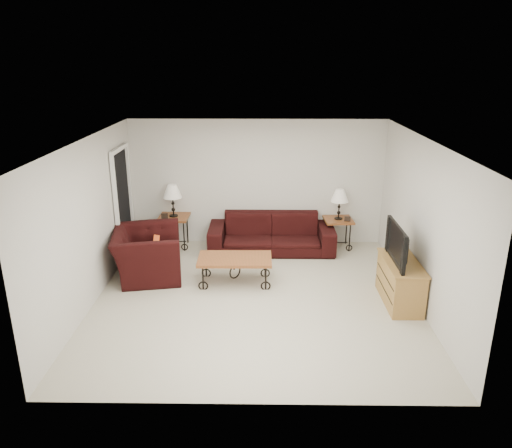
{
  "coord_description": "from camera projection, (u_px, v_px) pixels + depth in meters",
  "views": [
    {
      "loc": [
        0.11,
        -6.93,
        3.62
      ],
      "look_at": [
        0.0,
        0.7,
        1.0
      ],
      "focal_mm": 34.26,
      "sensor_mm": 36.0,
      "label": 1
    }
  ],
  "objects": [
    {
      "name": "coffee_table",
      "position": [
        235.0,
        270.0,
        8.18
      ],
      "size": [
        1.23,
        0.68,
        0.46
      ],
      "primitive_type": "cube",
      "rotation": [
        0.0,
        0.0,
        0.01
      ],
      "color": "brown",
      "rests_on": "ground"
    },
    {
      "name": "throw_pillow",
      "position": [
        155.0,
        249.0,
        8.32
      ],
      "size": [
        0.16,
        0.38,
        0.37
      ],
      "primitive_type": "cube",
      "rotation": [
        0.0,
        0.0,
        1.75
      ],
      "color": "#D04C1A",
      "rests_on": "armchair"
    },
    {
      "name": "doorway",
      "position": [
        123.0,
        206.0,
        9.0
      ],
      "size": [
        0.08,
        0.94,
        2.04
      ],
      "primitive_type": "cube",
      "color": "black",
      "rests_on": "ground"
    },
    {
      "name": "side_table_right",
      "position": [
        338.0,
        233.0,
        9.7
      ],
      "size": [
        0.58,
        0.58,
        0.6
      ],
      "primitive_type": "cube",
      "rotation": [
        0.0,
        0.0,
        0.07
      ],
      "color": "brown",
      "rests_on": "ground"
    },
    {
      "name": "side_table_left",
      "position": [
        175.0,
        231.0,
        9.73
      ],
      "size": [
        0.6,
        0.6,
        0.64
      ],
      "primitive_type": "cube",
      "rotation": [
        0.0,
        0.0,
        -0.02
      ],
      "color": "brown",
      "rests_on": "ground"
    },
    {
      "name": "wall_left",
      "position": [
        90.0,
        223.0,
        7.36
      ],
      "size": [
        0.02,
        5.0,
        2.5
      ],
      "primitive_type": "cube",
      "color": "silver",
      "rests_on": "ground"
    },
    {
      "name": "lamp_left",
      "position": [
        173.0,
        201.0,
        9.53
      ],
      "size": [
        0.37,
        0.37,
        0.64
      ],
      "primitive_type": null,
      "rotation": [
        0.0,
        0.0,
        -0.02
      ],
      "color": "black",
      "rests_on": "side_table_left"
    },
    {
      "name": "photo_frame_left",
      "position": [
        165.0,
        216.0,
        9.47
      ],
      "size": [
        0.13,
        0.04,
        0.11
      ],
      "primitive_type": "cube",
      "rotation": [
        0.0,
        0.0,
        0.15
      ],
      "color": "black",
      "rests_on": "side_table_left"
    },
    {
      "name": "photo_frame_right",
      "position": [
        347.0,
        219.0,
        9.44
      ],
      "size": [
        0.12,
        0.03,
        0.1
      ],
      "primitive_type": "cube",
      "rotation": [
        0.0,
        0.0,
        -0.14
      ],
      "color": "black",
      "rests_on": "side_table_right"
    },
    {
      "name": "wall_right",
      "position": [
        422.0,
        224.0,
        7.3
      ],
      "size": [
        0.02,
        5.0,
        2.5
      ],
      "primitive_type": "cube",
      "color": "silver",
      "rests_on": "ground"
    },
    {
      "name": "wall_back",
      "position": [
        257.0,
        183.0,
        9.69
      ],
      "size": [
        5.0,
        0.02,
        2.5
      ],
      "primitive_type": "cube",
      "color": "silver",
      "rests_on": "ground"
    },
    {
      "name": "sofa",
      "position": [
        271.0,
        233.0,
        9.53
      ],
      "size": [
        2.43,
        0.95,
        0.71
      ],
      "primitive_type": "imported",
      "color": "black",
      "rests_on": "ground"
    },
    {
      "name": "tv_stand",
      "position": [
        400.0,
        282.0,
        7.5
      ],
      "size": [
        0.47,
        1.13,
        0.68
      ],
      "primitive_type": "cube",
      "color": "#9D6E3A",
      "rests_on": "ground"
    },
    {
      "name": "backpack",
      "position": [
        326.0,
        246.0,
        9.29
      ],
      "size": [
        0.36,
        0.3,
        0.42
      ],
      "primitive_type": "ellipsoid",
      "rotation": [
        0.0,
        0.0,
        0.17
      ],
      "color": "black",
      "rests_on": "ground"
    },
    {
      "name": "armchair",
      "position": [
        147.0,
        253.0,
        8.4
      ],
      "size": [
        1.32,
        1.45,
        0.83
      ],
      "primitive_type": "imported",
      "rotation": [
        0.0,
        0.0,
        1.75
      ],
      "color": "black",
      "rests_on": "ground"
    },
    {
      "name": "television",
      "position": [
        403.0,
        244.0,
        7.3
      ],
      "size": [
        0.13,
        1.01,
        0.58
      ],
      "primitive_type": "imported",
      "rotation": [
        0.0,
        0.0,
        -1.57
      ],
      "color": "black",
      "rests_on": "tv_stand"
    },
    {
      "name": "ground",
      "position": [
        255.0,
        298.0,
        7.74
      ],
      "size": [
        5.0,
        5.0,
        0.0
      ],
      "primitive_type": "plane",
      "color": "#BBB29F",
      "rests_on": "ground"
    },
    {
      "name": "wall_front",
      "position": [
        251.0,
        303.0,
        4.97
      ],
      "size": [
        5.0,
        0.02,
        2.5
      ],
      "primitive_type": "cube",
      "color": "silver",
      "rests_on": "ground"
    },
    {
      "name": "lamp_right",
      "position": [
        339.0,
        204.0,
        9.5
      ],
      "size": [
        0.36,
        0.36,
        0.6
      ],
      "primitive_type": null,
      "rotation": [
        0.0,
        0.0,
        0.07
      ],
      "color": "black",
      "rests_on": "side_table_right"
    },
    {
      "name": "ceiling",
      "position": [
        255.0,
        140.0,
        6.92
      ],
      "size": [
        5.0,
        5.0,
        0.0
      ],
      "primitive_type": "plane",
      "color": "white",
      "rests_on": "wall_back"
    }
  ]
}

